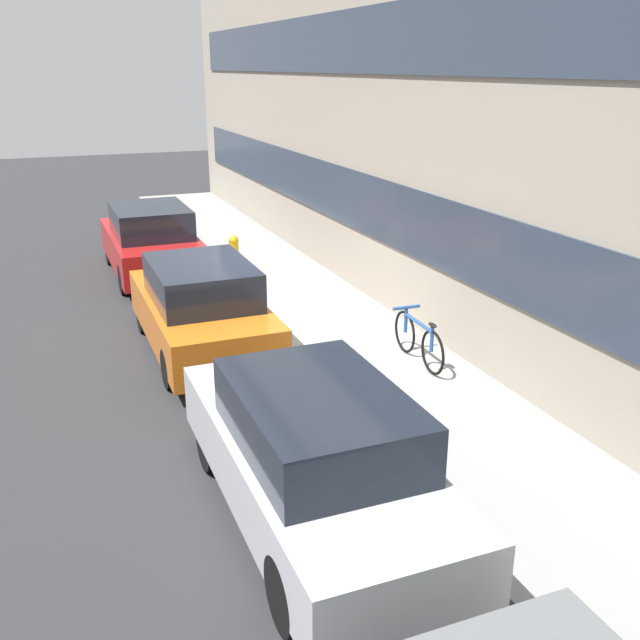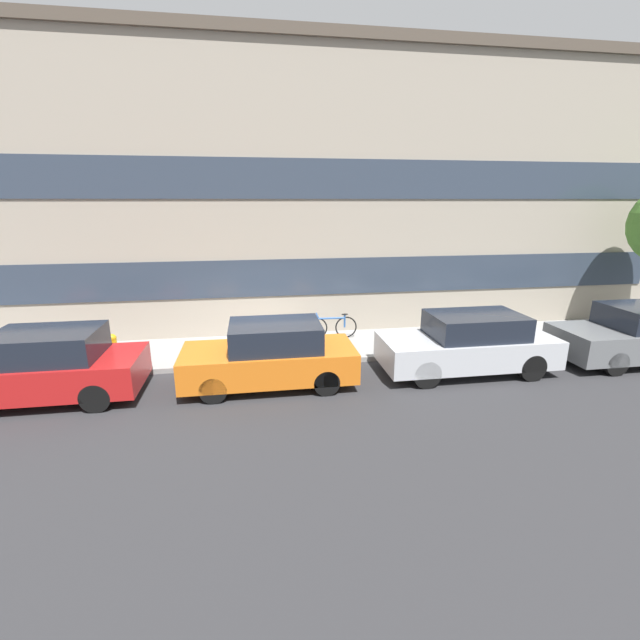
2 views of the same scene
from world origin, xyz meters
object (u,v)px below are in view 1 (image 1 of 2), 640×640
object	(u,v)px
parked_car_red	(151,242)
fire_hydrant	(234,254)
parked_car_orange	(201,309)
parked_car_silver	(314,455)
bicycle	(418,338)

from	to	relation	value
parked_car_red	fire_hydrant	bearing A→B (deg)	-119.56
parked_car_orange	parked_car_silver	size ratio (longest dim) A/B	0.92
parked_car_red	fire_hydrant	xyz separation A→B (m)	(0.89, 1.57, -0.21)
bicycle	parked_car_silver	bearing A→B (deg)	138.19
parked_car_orange	parked_car_silver	bearing A→B (deg)	-180.00
fire_hydrant	bicycle	size ratio (longest dim) A/B	0.51
parked_car_red	parked_car_silver	distance (m)	9.55
parked_car_red	bicycle	size ratio (longest dim) A/B	2.57
parked_car_silver	fire_hydrant	bearing A→B (deg)	-10.30
parked_car_orange	parked_car_silver	distance (m)	4.81
parked_car_red	fire_hydrant	distance (m)	1.82
parked_car_orange	fire_hydrant	distance (m)	4.16
parked_car_orange	fire_hydrant	size ratio (longest dim) A/B	4.91
parked_car_red	bicycle	distance (m)	7.21
parked_car_orange	parked_car_red	bearing A→B (deg)	0.00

